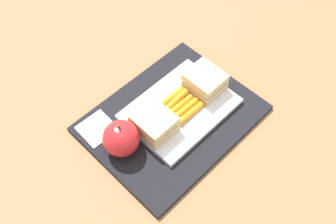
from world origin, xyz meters
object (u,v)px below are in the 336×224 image
food_tray (180,109)px  apple (121,138)px  sandwich_half_right (154,123)px  sandwich_half_left (205,81)px  carrot_sticks_bundle (180,105)px  paper_napkin (97,129)px

food_tray → apple: 0.16m
apple → sandwich_half_right: bearing=165.9°
sandwich_half_left → food_tray: bearing=0.0°
carrot_sticks_bundle → apple: (0.15, -0.02, 0.02)m
sandwich_half_left → paper_napkin: size_ratio=1.14×
apple → food_tray: bearing=173.0°
paper_napkin → sandwich_half_left: bearing=158.8°
apple → paper_napkin: 0.08m
sandwich_half_left → carrot_sticks_bundle: sandwich_half_left is taller
paper_napkin → apple: bearing=96.4°
sandwich_half_right → paper_napkin: size_ratio=1.14×
food_tray → carrot_sticks_bundle: size_ratio=2.93×
apple → sandwich_half_left: bearing=175.4°
sandwich_half_left → paper_napkin: 0.26m
sandwich_half_left → apple: bearing=-4.6°
sandwich_half_right → apple: size_ratio=0.92×
carrot_sticks_bundle → sandwich_half_left: bearing=180.0°
sandwich_half_left → carrot_sticks_bundle: size_ratio=1.02×
sandwich_half_right → paper_napkin: 0.13m
sandwich_half_right → paper_napkin: sandwich_half_right is taller
apple → paper_napkin: size_ratio=1.25×
carrot_sticks_bundle → paper_napkin: (0.16, -0.09, -0.02)m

